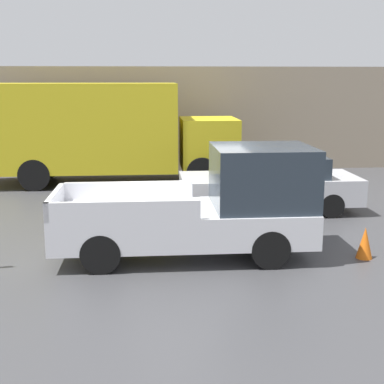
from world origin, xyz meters
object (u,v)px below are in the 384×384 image
(delivery_truck, at_px, (98,130))
(car, at_px, (270,183))
(traffic_cone, at_px, (365,243))
(pickup_truck, at_px, (210,207))

(delivery_truck, bearing_deg, car, -40.79)
(car, xyz_separation_m, traffic_cone, (1.04, -4.11, -0.46))
(traffic_cone, bearing_deg, delivery_truck, 125.75)
(pickup_truck, xyz_separation_m, car, (2.09, 3.64, -0.25))
(delivery_truck, relative_size, traffic_cone, 13.40)
(car, height_order, traffic_cone, car)
(pickup_truck, distance_m, delivery_truck, 8.59)
(car, bearing_deg, pickup_truck, -119.84)
(pickup_truck, bearing_deg, car, 60.16)
(pickup_truck, distance_m, traffic_cone, 3.25)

